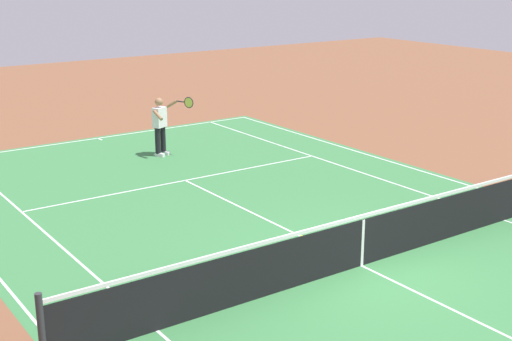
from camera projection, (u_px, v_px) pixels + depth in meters
name	position (u px, v px, depth m)	size (l,w,h in m)	color
ground_plane	(361.00, 266.00, 12.76)	(60.00, 60.00, 0.00)	brown
court_slab	(361.00, 266.00, 12.76)	(24.20, 11.40, 0.00)	#387A42
court_line_markings	(361.00, 265.00, 12.76)	(23.85, 11.05, 0.01)	white
tennis_net	(362.00, 240.00, 12.62)	(0.10, 11.70, 1.08)	#2D2D33
tennis_player_near	(161.00, 123.00, 19.89)	(0.91, 0.95, 1.70)	black
tennis_ball	(302.00, 237.00, 14.02)	(0.07, 0.07, 0.07)	#CCE01E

